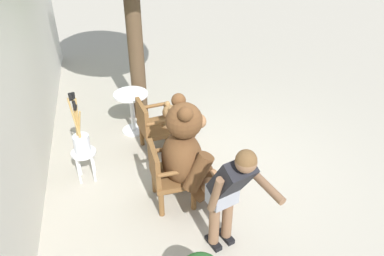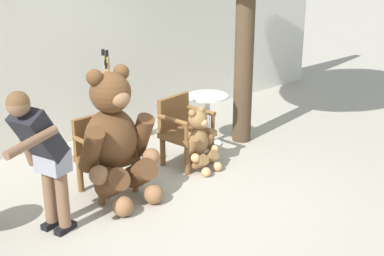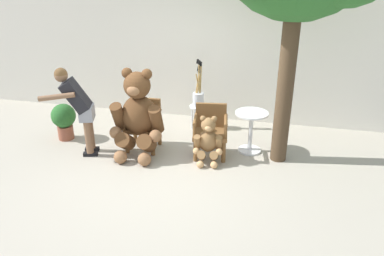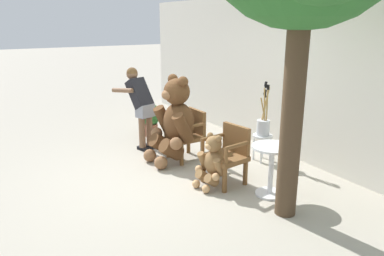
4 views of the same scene
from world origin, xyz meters
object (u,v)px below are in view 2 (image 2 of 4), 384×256
at_px(person_visitor, 41,149).
at_px(white_stool, 109,123).
at_px(wooden_chair_right, 183,129).
at_px(teddy_bear_small, 199,140).
at_px(teddy_bear_large, 115,137).
at_px(wooden_chair_left, 103,152).
at_px(round_side_table, 207,114).
at_px(brush_bucket, 108,102).

distance_m(person_visitor, white_stool, 2.33).
relative_size(wooden_chair_right, teddy_bear_small, 1.08).
xyz_separation_m(teddy_bear_large, teddy_bear_small, (1.19, -0.02, -0.33)).
height_order(wooden_chair_left, white_stool, wooden_chair_left).
relative_size(wooden_chair_right, round_side_table, 1.19).
relative_size(wooden_chair_right, white_stool, 1.87).
bearing_deg(round_side_table, teddy_bear_small, -139.10).
xyz_separation_m(teddy_bear_large, person_visitor, (-0.94, -0.22, 0.18)).
height_order(wooden_chair_right, white_stool, wooden_chair_right).
bearing_deg(white_stool, wooden_chair_right, -67.28).
distance_m(wooden_chair_left, wooden_chair_right, 1.18).
bearing_deg(brush_bucket, white_stool, -127.04).
height_order(wooden_chair_right, teddy_bear_large, teddy_bear_large).
height_order(wooden_chair_right, person_visitor, person_visitor).
bearing_deg(person_visitor, wooden_chair_left, 27.29).
height_order(wooden_chair_right, brush_bucket, brush_bucket).
distance_m(wooden_chair_left, teddy_bear_large, 0.37).
height_order(person_visitor, white_stool, person_visitor).
bearing_deg(wooden_chair_right, round_side_table, 22.27).
bearing_deg(round_side_table, brush_bucket, 144.25).
height_order(wooden_chair_left, teddy_bear_large, teddy_bear_large).
bearing_deg(round_side_table, white_stool, 144.34).
bearing_deg(white_stool, wooden_chair_left, -125.22).
distance_m(wooden_chair_left, teddy_bear_small, 1.23).
xyz_separation_m(wooden_chair_left, white_stool, (0.74, 1.05, -0.11)).
xyz_separation_m(white_stool, brush_bucket, (0.00, 0.00, 0.31)).
bearing_deg(wooden_chair_left, round_side_table, 8.27).
xyz_separation_m(person_visitor, brush_bucket, (1.68, 1.53, -0.24)).
bearing_deg(round_side_table, person_visitor, -164.84).
bearing_deg(round_side_table, teddy_bear_large, -163.87).
height_order(white_stool, round_side_table, round_side_table).
relative_size(wooden_chair_right, teddy_bear_large, 0.58).
xyz_separation_m(wooden_chair_left, brush_bucket, (0.74, 1.05, 0.20)).
relative_size(wooden_chair_left, wooden_chair_right, 1.00).
height_order(teddy_bear_large, white_stool, teddy_bear_large).
distance_m(wooden_chair_left, person_visitor, 1.14).
relative_size(wooden_chair_right, person_visitor, 0.57).
xyz_separation_m(teddy_bear_small, brush_bucket, (-0.45, 1.33, 0.27)).
bearing_deg(teddy_bear_large, teddy_bear_small, -1.11).
relative_size(wooden_chair_left, teddy_bear_small, 1.08).
xyz_separation_m(teddy_bear_large, brush_bucket, (0.74, 1.31, -0.06)).
distance_m(teddy_bear_small, person_visitor, 2.20).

